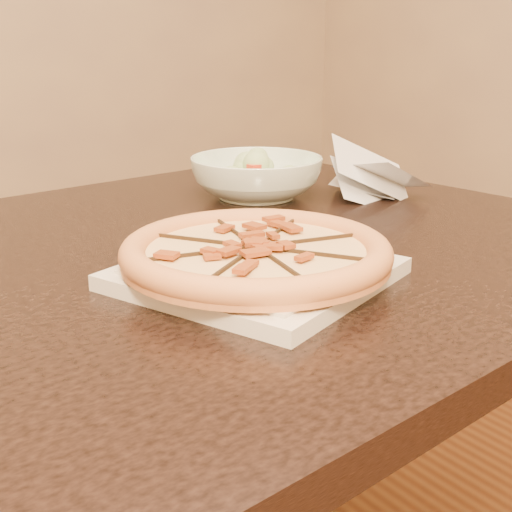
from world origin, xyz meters
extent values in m
cube|color=black|center=(-0.15, -0.13, 0.73)|extent=(1.49, 1.05, 0.04)
cylinder|color=black|center=(0.47, 0.24, 0.35)|extent=(0.07, 0.07, 0.71)
cube|color=beige|center=(-0.04, -0.27, 0.76)|extent=(0.33, 0.33, 0.02)
cube|color=beige|center=(-0.04, -0.27, 0.77)|extent=(0.28, 0.28, 0.00)
cylinder|color=#D3804E|center=(-0.04, -0.27, 0.78)|extent=(0.30, 0.30, 0.01)
torus|color=#D3804E|center=(-0.04, -0.27, 0.79)|extent=(0.31, 0.31, 0.03)
cylinder|color=#E6C579|center=(-0.04, -0.27, 0.79)|extent=(0.25, 0.25, 0.01)
cube|color=black|center=(-0.04, -0.27, 0.79)|extent=(0.07, 0.29, 0.01)
cube|color=black|center=(-0.04, -0.27, 0.79)|extent=(0.16, 0.26, 0.01)
cube|color=black|center=(-0.04, -0.27, 0.79)|extent=(0.29, 0.07, 0.01)
cube|color=black|center=(-0.04, -0.27, 0.79)|extent=(0.26, 0.16, 0.01)
cube|color=#974322|center=(-0.02, -0.28, 0.79)|extent=(0.03, 0.02, 0.00)
cube|color=#974322|center=(0.01, -0.27, 0.79)|extent=(0.02, 0.01, 0.00)
cube|color=#974322|center=(0.04, -0.25, 0.79)|extent=(0.03, 0.02, 0.00)
cube|color=#974322|center=(-0.01, -0.26, 0.79)|extent=(0.03, 0.02, 0.00)
cube|color=#974322|center=(0.00, -0.23, 0.79)|extent=(0.03, 0.03, 0.00)
cube|color=#974322|center=(0.00, -0.19, 0.79)|extent=(0.02, 0.03, 0.00)
cube|color=#974322|center=(-0.03, -0.23, 0.79)|extent=(0.02, 0.03, 0.00)
cube|color=#974322|center=(-0.04, -0.20, 0.79)|extent=(0.01, 0.02, 0.00)
cube|color=#974322|center=(-0.07, -0.18, 0.79)|extent=(0.02, 0.03, 0.00)
cube|color=#974322|center=(-0.06, -0.23, 0.79)|extent=(0.02, 0.03, 0.00)
cube|color=#974322|center=(-0.09, -0.22, 0.79)|extent=(0.03, 0.03, 0.00)
cube|color=#974322|center=(-0.06, -0.26, 0.79)|extent=(0.03, 0.02, 0.00)
cube|color=#974322|center=(-0.09, -0.26, 0.79)|extent=(0.03, 0.02, 0.00)
cube|color=#974322|center=(-0.12, -0.27, 0.79)|extent=(0.02, 0.01, 0.00)
cube|color=#974322|center=(-0.07, -0.28, 0.79)|extent=(0.03, 0.02, 0.00)
cube|color=#974322|center=(-0.09, -0.31, 0.79)|extent=(0.03, 0.02, 0.00)
cube|color=#974322|center=(-0.10, -0.34, 0.79)|extent=(0.03, 0.03, 0.00)
cube|color=#974322|center=(-0.06, -0.31, 0.79)|extent=(0.02, 0.03, 0.00)
cube|color=#974322|center=(-0.05, -0.34, 0.79)|extent=(0.02, 0.03, 0.00)
cube|color=#974322|center=(-0.04, -0.30, 0.79)|extent=(0.01, 0.02, 0.00)
cube|color=#974322|center=(-0.02, -0.32, 0.79)|extent=(0.02, 0.03, 0.00)
cube|color=#974322|center=(0.01, -0.34, 0.79)|extent=(0.02, 0.03, 0.00)
cube|color=#974322|center=(-0.01, -0.29, 0.79)|extent=(0.03, 0.03, 0.00)
cube|color=#974322|center=(0.02, -0.30, 0.79)|extent=(0.03, 0.02, 0.00)
imported|color=white|center=(0.21, 0.08, 0.78)|extent=(0.26, 0.26, 0.07)
sphere|color=#BBD78D|center=(0.21, 0.08, 0.84)|extent=(0.04, 0.04, 0.04)
sphere|color=#BBD78D|center=(0.23, 0.09, 0.84)|extent=(0.04, 0.04, 0.04)
sphere|color=#BBD78D|center=(0.23, 0.11, 0.84)|extent=(0.04, 0.04, 0.04)
sphere|color=#BBD78D|center=(0.21, 0.09, 0.84)|extent=(0.04, 0.04, 0.04)
sphere|color=#BBD78D|center=(0.19, 0.10, 0.84)|extent=(0.04, 0.04, 0.04)
sphere|color=#BBD78D|center=(0.21, 0.08, 0.84)|extent=(0.04, 0.04, 0.04)
sphere|color=#BBD78D|center=(0.19, 0.08, 0.84)|extent=(0.04, 0.04, 0.04)
sphere|color=#BBD78D|center=(0.17, 0.05, 0.84)|extent=(0.04, 0.04, 0.04)
sphere|color=#BBD78D|center=(0.20, 0.06, 0.84)|extent=(0.04, 0.04, 0.04)
sphere|color=#BBD78D|center=(0.21, 0.04, 0.84)|extent=(0.04, 0.04, 0.04)
sphere|color=#BBD78D|center=(0.21, 0.07, 0.84)|extent=(0.04, 0.04, 0.04)
sphere|color=#BBD78D|center=(0.23, 0.06, 0.84)|extent=(0.04, 0.04, 0.04)
cube|color=red|center=(0.24, 0.10, 0.83)|extent=(0.02, 0.02, 0.01)
cube|color=red|center=(0.19, 0.10, 0.83)|extent=(0.02, 0.02, 0.01)
cube|color=red|center=(0.18, 0.05, 0.83)|extent=(0.02, 0.02, 0.01)
cube|color=red|center=(0.23, 0.05, 0.83)|extent=(0.02, 0.02, 0.01)
camera|label=1|loc=(-0.48, -0.89, 1.02)|focal=50.00mm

